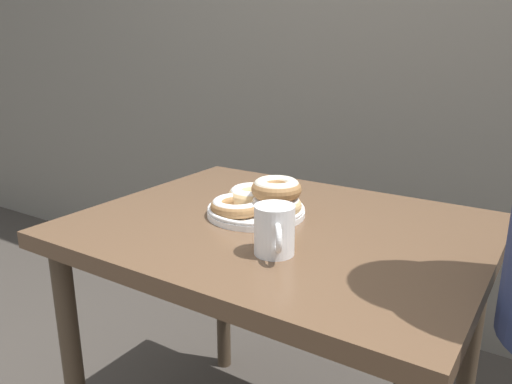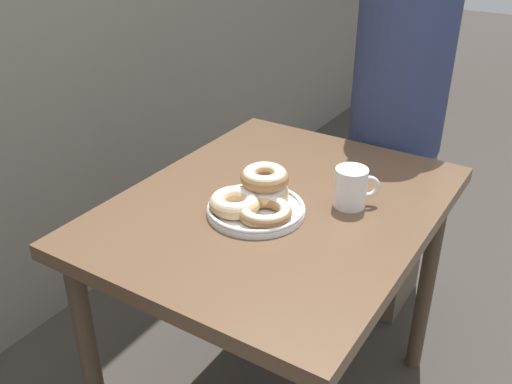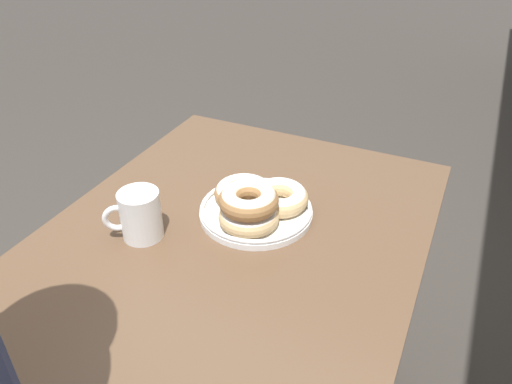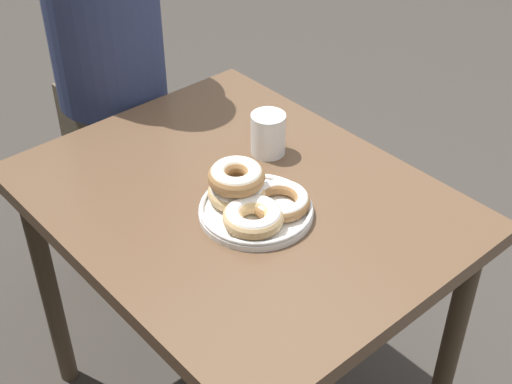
{
  "view_description": "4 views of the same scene",
  "coord_description": "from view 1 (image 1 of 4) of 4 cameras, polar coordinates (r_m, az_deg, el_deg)",
  "views": [
    {
      "loc": [
        0.56,
        -0.81,
        1.16
      ],
      "look_at": [
        -0.08,
        0.18,
        0.81
      ],
      "focal_mm": 35.0,
      "sensor_mm": 36.0,
      "label": 1
    },
    {
      "loc": [
        -1.11,
        -0.47,
        1.47
      ],
      "look_at": [
        -0.08,
        0.18,
        0.81
      ],
      "focal_mm": 40.0,
      "sensor_mm": 36.0,
      "label": 2
    },
    {
      "loc": [
        0.72,
        0.55,
        1.38
      ],
      "look_at": [
        -0.08,
        0.18,
        0.81
      ],
      "focal_mm": 35.0,
      "sensor_mm": 36.0,
      "label": 3
    },
    {
      "loc": [
        -0.97,
        0.96,
        1.7
      ],
      "look_at": [
        -0.08,
        0.18,
        0.81
      ],
      "focal_mm": 50.0,
      "sensor_mm": 36.0,
      "label": 4
    }
  ],
  "objects": [
    {
      "name": "donut_plate",
      "position": [
        1.24,
        0.4,
        -1.02
      ],
      "size": [
        0.26,
        0.26,
        0.1
      ],
      "color": "white",
      "rests_on": "dining_table"
    },
    {
      "name": "coffee_mug",
      "position": [
        1.01,
        2.22,
        -4.29
      ],
      "size": [
        0.09,
        0.11,
        0.1
      ],
      "color": "white",
      "rests_on": "dining_table"
    },
    {
      "name": "dining_table",
      "position": [
        1.23,
        2.64,
        -7.61
      ],
      "size": [
        0.95,
        0.75,
        0.75
      ],
      "color": "brown",
      "rests_on": "ground_plane"
    },
    {
      "name": "wall_back",
      "position": [
        2.02,
        17.74,
        19.92
      ],
      "size": [
        8.0,
        0.05,
        2.6
      ],
      "color": "slate",
      "rests_on": "ground_plane"
    }
  ]
}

